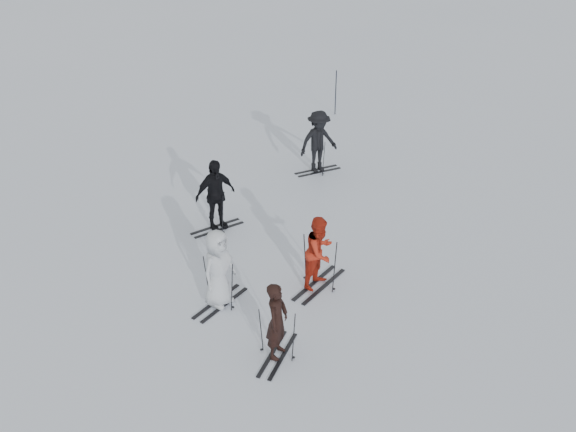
{
  "coord_description": "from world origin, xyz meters",
  "views": [
    {
      "loc": [
        7.47,
        -10.9,
        8.56
      ],
      "look_at": [
        0.0,
        1.0,
        1.0
      ],
      "focal_mm": 40.0,
      "sensor_mm": 36.0,
      "label": 1
    }
  ],
  "objects_px": {
    "skier_near_dark": "(277,322)",
    "skier_red": "(320,253)",
    "skier_grey": "(218,269)",
    "skier_uphill_far": "(318,142)",
    "piste_marker": "(336,93)",
    "skier_uphill_left": "(215,196)"
  },
  "relations": [
    {
      "from": "skier_near_dark",
      "to": "skier_grey",
      "type": "height_order",
      "value": "skier_grey"
    },
    {
      "from": "skier_grey",
      "to": "skier_uphill_far",
      "type": "xyz_separation_m",
      "value": [
        -1.74,
        7.44,
        0.09
      ]
    },
    {
      "from": "skier_red",
      "to": "piste_marker",
      "type": "relative_size",
      "value": 1.0
    },
    {
      "from": "skier_red",
      "to": "skier_grey",
      "type": "height_order",
      "value": "skier_grey"
    },
    {
      "from": "skier_near_dark",
      "to": "skier_red",
      "type": "distance_m",
      "value": 2.65
    },
    {
      "from": "skier_near_dark",
      "to": "skier_grey",
      "type": "relative_size",
      "value": 0.91
    },
    {
      "from": "skier_red",
      "to": "piste_marker",
      "type": "height_order",
      "value": "piste_marker"
    },
    {
      "from": "skier_uphill_left",
      "to": "piste_marker",
      "type": "xyz_separation_m",
      "value": [
        -1.74,
        9.93,
        -0.1
      ]
    },
    {
      "from": "skier_red",
      "to": "skier_grey",
      "type": "distance_m",
      "value": 2.37
    },
    {
      "from": "skier_uphill_left",
      "to": "skier_grey",
      "type": "bearing_deg",
      "value": -118.54
    },
    {
      "from": "skier_grey",
      "to": "piste_marker",
      "type": "distance_m",
      "value": 13.22
    },
    {
      "from": "skier_uphill_far",
      "to": "skier_uphill_left",
      "type": "bearing_deg",
      "value": -154.33
    },
    {
      "from": "piste_marker",
      "to": "skier_uphill_left",
      "type": "bearing_deg",
      "value": -80.06
    },
    {
      "from": "skier_red",
      "to": "skier_uphill_left",
      "type": "relative_size",
      "value": 0.89
    },
    {
      "from": "skier_red",
      "to": "skier_uphill_left",
      "type": "distance_m",
      "value": 3.8
    },
    {
      "from": "skier_uphill_left",
      "to": "skier_uphill_far",
      "type": "xyz_separation_m",
      "value": [
        0.43,
        4.75,
        0.01
      ]
    },
    {
      "from": "piste_marker",
      "to": "skier_near_dark",
      "type": "bearing_deg",
      "value": -66.07
    },
    {
      "from": "skier_uphill_far",
      "to": "piste_marker",
      "type": "bearing_deg",
      "value": 53.65
    },
    {
      "from": "skier_red",
      "to": "piste_marker",
      "type": "distance_m",
      "value": 12.1
    },
    {
      "from": "skier_grey",
      "to": "piste_marker",
      "type": "relative_size",
      "value": 1.03
    },
    {
      "from": "skier_uphill_left",
      "to": "piste_marker",
      "type": "bearing_deg",
      "value": 32.56
    },
    {
      "from": "skier_grey",
      "to": "skier_uphill_far",
      "type": "bearing_deg",
      "value": 15.35
    }
  ]
}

